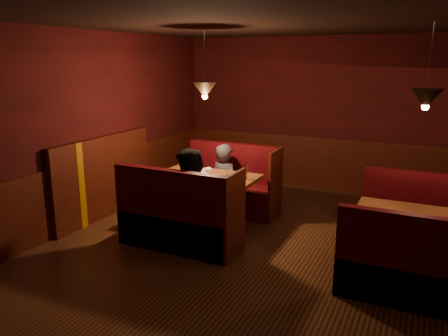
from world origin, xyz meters
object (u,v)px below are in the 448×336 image
at_px(second_table, 412,229).
at_px(second_bench_far, 416,224).
at_px(main_bench_near, 178,223).
at_px(diner_b, 193,186).
at_px(main_bench_far, 232,190).
at_px(diner_a, 225,169).
at_px(main_table, 207,188).
at_px(second_bench_near, 408,274).

xyz_separation_m(second_table, second_bench_far, (0.03, 0.77, -0.21)).
xyz_separation_m(main_bench_near, second_table, (2.81, 0.64, 0.18)).
bearing_deg(diner_b, main_bench_far, 93.31).
bearing_deg(second_bench_far, diner_a, 177.88).
bearing_deg(main_bench_far, diner_a, -101.42).
distance_m(main_table, diner_b, 0.73).
distance_m(second_table, diner_a, 2.99).
height_order(main_table, main_bench_far, main_bench_far).
relative_size(main_table, second_table, 1.16).
relative_size(second_table, diner_b, 0.76).
bearing_deg(diner_b, main_bench_near, -130.84).
distance_m(second_table, second_bench_far, 0.80).
height_order(main_table, second_bench_near, main_table).
distance_m(main_bench_near, second_table, 2.89).
relative_size(main_table, main_bench_near, 0.91).
height_order(second_table, diner_a, diner_a).
bearing_deg(second_bench_far, main_bench_near, -153.65).
height_order(second_table, diner_b, diner_b).
distance_m(main_bench_far, second_bench_near, 3.38).
xyz_separation_m(main_table, main_bench_near, (0.02, -0.85, -0.26)).
xyz_separation_m(main_bench_far, second_table, (2.81, -1.06, 0.18)).
relative_size(second_bench_near, diner_b, 0.84).
bearing_deg(second_bench_far, second_table, -92.20).
relative_size(main_bench_near, second_bench_far, 1.15).
distance_m(second_table, diner_b, 2.74).
xyz_separation_m(main_bench_near, diner_a, (-0.04, 1.51, 0.40)).
bearing_deg(second_bench_near, main_bench_near, 177.40).
bearing_deg(main_bench_far, second_bench_far, -5.76).
height_order(main_bench_near, second_bench_far, main_bench_near).
xyz_separation_m(main_table, diner_b, (0.15, -0.68, 0.23)).
bearing_deg(diner_b, second_bench_far, 22.85).
bearing_deg(second_bench_far, main_table, -168.91).
bearing_deg(diner_b, main_table, 100.93).
bearing_deg(main_bench_near, diner_a, 91.38).
height_order(main_table, diner_b, diner_b).
distance_m(second_bench_near, diner_a, 3.34).
bearing_deg(main_bench_far, diner_b, -84.93).
height_order(main_bench_far, diner_a, diner_a).
bearing_deg(diner_a, main_bench_near, 110.46).
height_order(main_bench_far, second_bench_near, main_bench_far).
distance_m(main_bench_far, second_table, 3.01).
xyz_separation_m(main_table, main_bench_far, (0.02, 0.85, -0.26)).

